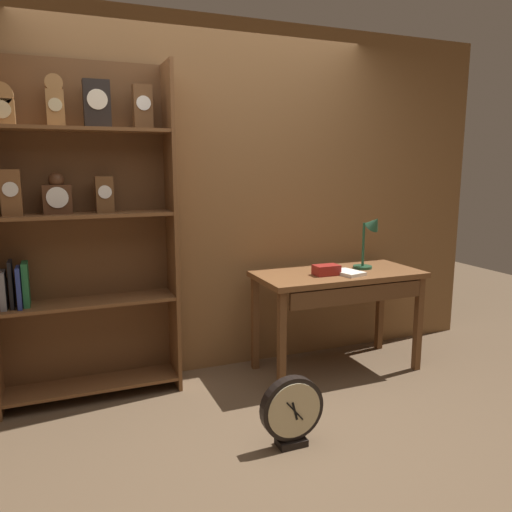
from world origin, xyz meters
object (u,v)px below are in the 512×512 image
desk_lamp (371,236)px  toolbox_small (326,270)px  open_repair_manual (348,273)px  bookshelf (79,225)px  round_clock_large (292,411)px  workbench (339,285)px

desk_lamp → toolbox_small: desk_lamp is taller
desk_lamp → toolbox_small: size_ratio=2.31×
open_repair_manual → desk_lamp: bearing=8.9°
bookshelf → open_repair_manual: (1.83, -0.35, -0.40)m
round_clock_large → bookshelf: bearing=133.0°
toolbox_small → round_clock_large: bearing=-129.7°
workbench → round_clock_large: workbench is taller
bookshelf → open_repair_manual: bookshelf is taller
toolbox_small → round_clock_large: 1.18m
bookshelf → desk_lamp: bearing=-6.4°
toolbox_small → open_repair_manual: toolbox_small is taller
workbench → bookshelf: bearing=171.6°
open_repair_manual → round_clock_large: bearing=-151.7°
bookshelf → workbench: (1.80, -0.27, -0.51)m
desk_lamp → round_clock_large: size_ratio=1.04×
desk_lamp → toolbox_small: 0.48m
workbench → open_repair_manual: bearing=-74.9°
toolbox_small → round_clock_large: toolbox_small is taller
workbench → open_repair_manual: (0.02, -0.08, 0.11)m
desk_lamp → open_repair_manual: desk_lamp is taller
toolbox_small → round_clock_large: (-0.65, -0.79, -0.60)m
desk_lamp → open_repair_manual: (-0.26, -0.11, -0.24)m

